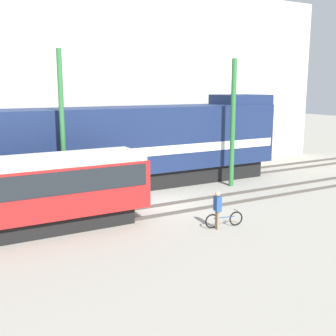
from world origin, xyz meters
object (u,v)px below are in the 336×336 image
object	(u,v)px
freight_locomotive	(144,145)
utility_pole_left	(63,132)
utility_pole_center	(233,124)
streetcar	(13,192)
person	(217,207)
bicycle	(224,220)

from	to	relation	value
freight_locomotive	utility_pole_left	size ratio (longest dim) A/B	2.32
utility_pole_center	streetcar	bearing A→B (deg)	-168.84
streetcar	utility_pole_left	bearing A→B (deg)	42.37
streetcar	person	bearing A→B (deg)	-24.45
person	utility_pole_left	distance (m)	7.88
streetcar	utility_pole_center	size ratio (longest dim) A/B	1.46
streetcar	person	size ratio (longest dim) A/B	6.71
utility_pole_center	bicycle	bearing A→B (deg)	-129.90
utility_pole_left	utility_pole_center	bearing A→B (deg)	0.00
bicycle	utility_pole_center	size ratio (longest dim) A/B	0.23
person	freight_locomotive	bearing A→B (deg)	84.83
bicycle	person	distance (m)	0.76
utility_pole_left	utility_pole_center	xyz separation A→B (m)	(9.78, 0.00, -0.07)
streetcar	bicycle	bearing A→B (deg)	-22.84
utility_pole_left	utility_pole_center	world-z (taller)	utility_pole_left
bicycle	streetcar	bearing A→B (deg)	157.16
freight_locomotive	streetcar	world-z (taller)	freight_locomotive
freight_locomotive	utility_pole_center	xyz separation A→B (m)	(4.43, -2.46, 1.20)
freight_locomotive	bicycle	xyz separation A→B (m)	(-0.34, -8.17, -2.12)
freight_locomotive	utility_pole_center	bearing A→B (deg)	-29.03
streetcar	utility_pole_left	xyz separation A→B (m)	(2.70, 2.46, 1.98)
bicycle	utility_pole_left	distance (m)	8.32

